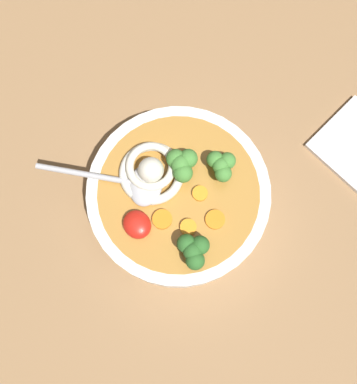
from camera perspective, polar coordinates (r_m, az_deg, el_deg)
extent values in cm
cube|color=#936D47|center=(69.98, -1.12, 0.93)|extent=(106.80, 106.80, 3.28)
cylinder|color=white|center=(64.55, 0.00, -0.67)|extent=(24.88, 24.88, 6.35)
cylinder|color=#B27A33|center=(64.30, 0.00, -0.62)|extent=(21.90, 21.90, 5.84)
torus|color=silver|center=(61.61, -3.35, 2.34)|extent=(8.76, 8.76, 1.21)
torus|color=silver|center=(60.88, -3.44, 3.20)|extent=(9.38, 9.38, 1.09)
sphere|color=silver|center=(60.10, -3.44, 2.75)|extent=(3.40, 3.40, 3.40)
ellipsoid|color=#B7B7BC|center=(61.02, -4.03, 0.88)|extent=(7.28, 7.40, 1.60)
cylinder|color=#B7B7BC|center=(62.32, -10.80, 2.05)|extent=(11.70, 10.61, 0.80)
ellipsoid|color=red|center=(59.92, -5.16, -4.03)|extent=(3.92, 3.53, 1.77)
cylinder|color=#7A9E60|center=(61.60, 0.23, 2.97)|extent=(1.30, 1.30, 1.40)
sphere|color=#478938|center=(59.71, 0.24, 3.51)|extent=(2.56, 2.56, 2.56)
sphere|color=#478938|center=(60.24, -0.52, 4.36)|extent=(2.56, 2.56, 2.56)
sphere|color=#478938|center=(59.48, 0.57, 2.37)|extent=(2.56, 2.56, 2.56)
sphere|color=#478938|center=(60.13, 1.20, 4.17)|extent=(2.56, 2.56, 2.56)
cylinder|color=#7A9E60|center=(61.88, 5.11, 2.82)|extent=(1.16, 1.16, 1.24)
sphere|color=#478938|center=(60.20, 5.25, 3.29)|extent=(2.28, 2.28, 2.28)
sphere|color=#478938|center=(60.61, 4.56, 4.05)|extent=(2.28, 2.28, 2.28)
sphere|color=#478938|center=(60.03, 5.56, 2.28)|extent=(2.28, 2.28, 2.28)
sphere|color=#478938|center=(60.66, 6.07, 3.87)|extent=(2.28, 2.28, 2.28)
cylinder|color=#7A9E60|center=(59.42, 1.69, -7.53)|extent=(1.25, 1.25, 1.33)
sphere|color=#2D6628|center=(57.54, 1.74, -7.32)|extent=(2.45, 2.45, 2.45)
sphere|color=#2D6628|center=(57.86, 0.98, -6.40)|extent=(2.45, 2.45, 2.45)
sphere|color=#2D6628|center=(57.54, 2.08, -8.47)|extent=(2.45, 2.45, 2.45)
sphere|color=#2D6628|center=(57.84, 2.69, -6.60)|extent=(2.45, 2.45, 2.45)
cylinder|color=orange|center=(60.20, 1.22, -4.38)|extent=(2.17, 2.17, 0.65)
cylinder|color=orange|center=(60.64, 4.56, -3.42)|extent=(2.62, 2.62, 0.46)
cylinder|color=orange|center=(61.21, 2.68, -0.18)|extent=(2.09, 2.09, 0.53)
cylinder|color=orange|center=(60.43, -2.03, -3.40)|extent=(2.65, 2.65, 0.59)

